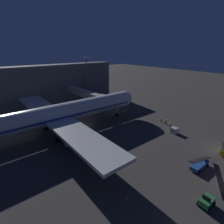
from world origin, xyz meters
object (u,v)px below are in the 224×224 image
at_px(baggage_tug_spare, 207,201).
at_px(baggage_container_near_belt, 174,130).
at_px(jet_bridge, 87,94).
at_px(ground_crew_near_nose_gear, 170,124).
at_px(traffic_cone_nose_port, 132,114).
at_px(traffic_cone_wingtip_svc_side, 127,197).
at_px(ground_crew_marshaller_fwd, 161,119).
at_px(ground_crew_by_belt_loader, 166,121).
at_px(airliner_at_gate, 50,116).
at_px(belt_loader, 200,164).
at_px(traffic_cone_nose_starboard, 124,111).
at_px(apron_floodlight_mast, 87,76).

relative_size(baggage_tug_spare, baggage_container_near_belt, 1.35).
height_order(jet_bridge, ground_crew_near_nose_gear, jet_bridge).
height_order(traffic_cone_nose_port, traffic_cone_wingtip_svc_side, same).
height_order(ground_crew_marshaller_fwd, traffic_cone_wingtip_svc_side, ground_crew_marshaller_fwd).
height_order(baggage_container_near_belt, ground_crew_near_nose_gear, ground_crew_near_nose_gear).
distance_m(baggage_container_near_belt, ground_crew_by_belt_loader, 6.10).
distance_m(airliner_at_gate, ground_crew_by_belt_loader, 34.35).
xyz_separation_m(jet_bridge, belt_loader, (-45.12, 1.59, -4.94)).
distance_m(belt_loader, traffic_cone_nose_starboard, 35.49).
bearing_deg(apron_floodlight_mast, ground_crew_by_belt_loader, -174.24).
relative_size(ground_crew_marshaller_fwd, traffic_cone_wingtip_svc_side, 3.27).
bearing_deg(traffic_cone_nose_starboard, belt_loader, 162.36).
height_order(apron_floodlight_mast, baggage_tug_spare, apron_floodlight_mast).
bearing_deg(traffic_cone_wingtip_svc_side, jet_bridge, -23.25).
relative_size(jet_bridge, traffic_cone_wingtip_svc_side, 46.44).
relative_size(belt_loader, traffic_cone_nose_starboard, 15.06).
bearing_deg(traffic_cone_nose_port, ground_crew_by_belt_loader, -169.26).
xyz_separation_m(airliner_at_gate, jet_bridge, (13.50, -19.23, 0.15)).
height_order(jet_bridge, ground_crew_marshaller_fwd, jet_bridge).
bearing_deg(jet_bridge, ground_crew_marshaller_fwd, -155.79).
distance_m(apron_floodlight_mast, baggage_tug_spare, 65.15).
distance_m(jet_bridge, ground_crew_near_nose_gear, 32.39).
height_order(jet_bridge, apron_floodlight_mast, apron_floodlight_mast).
distance_m(jet_bridge, belt_loader, 45.42).
height_order(airliner_at_gate, traffic_cone_wingtip_svc_side, airliner_at_gate).
relative_size(jet_bridge, ground_crew_marshaller_fwd, 14.19).
relative_size(baggage_tug_spare, traffic_cone_nose_port, 4.36).
xyz_separation_m(apron_floodlight_mast, belt_loader, (-57.12, 9.06, -10.02)).
bearing_deg(traffic_cone_wingtip_svc_side, ground_crew_marshaller_fwd, -62.40).
distance_m(airliner_at_gate, ground_crew_marshaller_fwd, 33.78).
bearing_deg(belt_loader, baggage_tug_spare, 122.10).
xyz_separation_m(airliner_at_gate, traffic_cone_wingtip_svc_side, (-28.12, -1.35, -5.36)).
xyz_separation_m(ground_crew_by_belt_loader, traffic_cone_nose_port, (12.39, 2.35, -0.70)).
relative_size(airliner_at_gate, ground_crew_marshaller_fwd, 32.75).
relative_size(airliner_at_gate, jet_bridge, 2.31).
bearing_deg(baggage_tug_spare, traffic_cone_nose_starboard, -25.71).
relative_size(ground_crew_by_belt_loader, traffic_cone_nose_port, 3.22).
bearing_deg(baggage_tug_spare, apron_floodlight_mast, -15.29).
bearing_deg(ground_crew_marshaller_fwd, baggage_container_near_belt, 153.31).
height_order(jet_bridge, traffic_cone_wingtip_svc_side, jet_bridge).
relative_size(apron_floodlight_mast, baggage_container_near_belt, 10.62).
height_order(apron_floodlight_mast, ground_crew_marshaller_fwd, apron_floodlight_mast).
xyz_separation_m(airliner_at_gate, ground_crew_marshaller_fwd, (-12.63, -30.98, -4.65)).
bearing_deg(belt_loader, traffic_cone_wingtip_svc_side, 77.90).
height_order(apron_floodlight_mast, belt_loader, apron_floodlight_mast).
distance_m(apron_floodlight_mast, traffic_cone_nose_starboard, 25.65).
distance_m(ground_crew_marshaller_fwd, traffic_cone_wingtip_svc_side, 33.45).
height_order(traffic_cone_nose_starboard, traffic_cone_wingtip_svc_side, same).
bearing_deg(traffic_cone_nose_starboard, jet_bridge, 39.03).
bearing_deg(belt_loader, traffic_cone_nose_port, -20.08).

